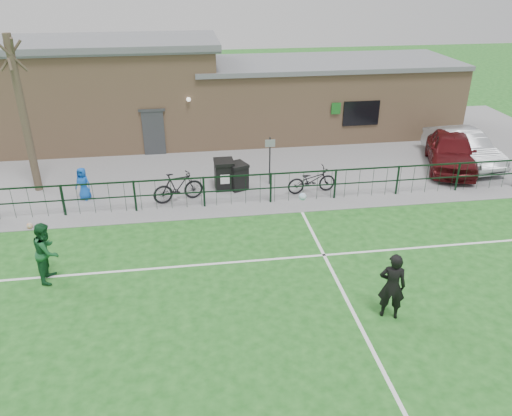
{
  "coord_description": "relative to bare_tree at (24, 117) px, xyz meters",
  "views": [
    {
      "loc": [
        -2.03,
        -8.84,
        8.22
      ],
      "look_at": [
        0.0,
        5.0,
        1.3
      ],
      "focal_mm": 35.0,
      "sensor_mm": 36.0,
      "label": 1
    }
  ],
  "objects": [
    {
      "name": "ground",
      "position": [
        8.0,
        -10.5,
        -3.0
      ],
      "size": [
        90.0,
        90.0,
        0.0
      ],
      "primitive_type": "plane",
      "color": "#195519",
      "rests_on": "ground"
    },
    {
      "name": "paving_strip",
      "position": [
        8.0,
        3.0,
        -2.99
      ],
      "size": [
        34.0,
        13.0,
        0.02
      ],
      "primitive_type": "cube",
      "color": "slate",
      "rests_on": "ground"
    },
    {
      "name": "pitch_line_touch",
      "position": [
        8.0,
        -2.7,
        -3.0
      ],
      "size": [
        28.0,
        0.1,
        0.01
      ],
      "primitive_type": "cube",
      "color": "white",
      "rests_on": "ground"
    },
    {
      "name": "pitch_line_mid",
      "position": [
        8.0,
        -6.5,
        -3.0
      ],
      "size": [
        28.0,
        0.1,
        0.01
      ],
      "primitive_type": "cube",
      "color": "white",
      "rests_on": "ground"
    },
    {
      "name": "pitch_line_perp",
      "position": [
        10.0,
        -10.5,
        -3.0
      ],
      "size": [
        0.1,
        16.0,
        0.01
      ],
      "primitive_type": "cube",
      "color": "white",
      "rests_on": "ground"
    },
    {
      "name": "perimeter_fence",
      "position": [
        8.0,
        -2.5,
        -2.4
      ],
      "size": [
        28.0,
        0.1,
        1.2
      ],
      "primitive_type": "cube",
      "color": "black",
      "rests_on": "ground"
    },
    {
      "name": "bare_tree",
      "position": [
        0.0,
        0.0,
        0.0
      ],
      "size": [
        0.3,
        0.3,
        6.0
      ],
      "primitive_type": "cylinder",
      "color": "#45372A",
      "rests_on": "ground"
    },
    {
      "name": "wheelie_bin_left",
      "position": [
        7.38,
        -0.93,
        -2.43
      ],
      "size": [
        0.74,
        0.84,
        1.1
      ],
      "primitive_type": "cube",
      "rotation": [
        0.0,
        0.0,
        0.02
      ],
      "color": "black",
      "rests_on": "paving_strip"
    },
    {
      "name": "wheelie_bin_right",
      "position": [
        7.9,
        -1.06,
        -2.49
      ],
      "size": [
        0.89,
        0.94,
        0.99
      ],
      "primitive_type": "cube",
      "rotation": [
        0.0,
        0.0,
        0.39
      ],
      "color": "black",
      "rests_on": "paving_strip"
    },
    {
      "name": "sign_post",
      "position": [
        9.25,
        -0.8,
        -1.98
      ],
      "size": [
        0.07,
        0.07,
        2.0
      ],
      "primitive_type": "cylinder",
      "rotation": [
        0.0,
        0.0,
        0.18
      ],
      "color": "black",
      "rests_on": "paving_strip"
    },
    {
      "name": "car_maroon",
      "position": [
        17.42,
        -0.16,
        -2.19
      ],
      "size": [
        3.46,
        5.02,
        1.59
      ],
      "primitive_type": "imported",
      "rotation": [
        0.0,
        0.0,
        -0.38
      ],
      "color": "#4A0D10",
      "rests_on": "paving_strip"
    },
    {
      "name": "car_silver",
      "position": [
        18.27,
        0.33,
        -2.24
      ],
      "size": [
        1.99,
        4.62,
        1.48
      ],
      "primitive_type": "imported",
      "rotation": [
        0.0,
        0.0,
        0.1
      ],
      "color": "#A6A9AD",
      "rests_on": "paving_strip"
    },
    {
      "name": "bicycle_d",
      "position": [
        5.56,
        -1.91,
        -2.4
      ],
      "size": [
        2.02,
        1.06,
        1.17
      ],
      "primitive_type": "imported",
      "rotation": [
        0.0,
        0.0,
        1.85
      ],
      "color": "black",
      "rests_on": "paving_strip"
    },
    {
      "name": "bicycle_e",
      "position": [
        10.74,
        -1.85,
        -2.47
      ],
      "size": [
        2.02,
        0.9,
        1.03
      ],
      "primitive_type": "imported",
      "rotation": [
        0.0,
        0.0,
        1.69
      ],
      "color": "black",
      "rests_on": "paving_strip"
    },
    {
      "name": "spectator_child",
      "position": [
        1.99,
        -1.19,
        -2.34
      ],
      "size": [
        0.73,
        0.61,
        1.27
      ],
      "primitive_type": "imported",
      "rotation": [
        0.0,
        0.0,
        -0.4
      ],
      "color": "blue",
      "rests_on": "paving_strip"
    },
    {
      "name": "goalkeeper_kick",
      "position": [
        10.82,
        -9.56,
        -2.05
      ],
      "size": [
        2.19,
        3.26,
        2.32
      ],
      "color": "black",
      "rests_on": "ground"
    },
    {
      "name": "outfield_player",
      "position": [
        1.88,
        -6.58,
        -2.1
      ],
      "size": [
        0.71,
        0.89,
        1.79
      ],
      "primitive_type": "imported",
      "rotation": [
        0.0,
        0.0,
        1.54
      ],
      "color": "#165028",
      "rests_on": "ground"
    },
    {
      "name": "ball_ground",
      "position": [
        0.48,
        -3.35,
        -2.89
      ],
      "size": [
        0.22,
        0.22,
        0.22
      ],
      "primitive_type": "sphere",
      "color": "silver",
      "rests_on": "ground"
    },
    {
      "name": "clubhouse",
      "position": [
        7.12,
        6.0,
        -0.78
      ],
      "size": [
        24.25,
        5.4,
        4.96
      ],
      "color": "tan",
      "rests_on": "ground"
    }
  ]
}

